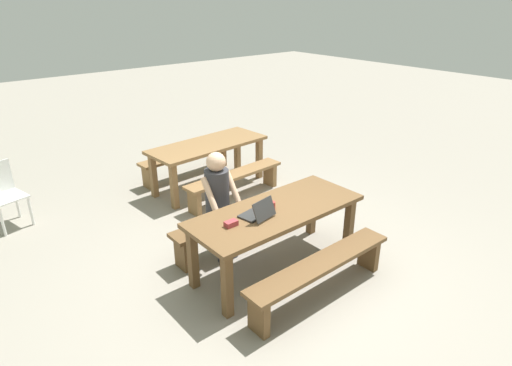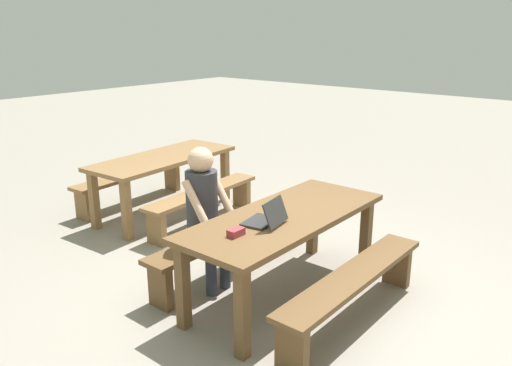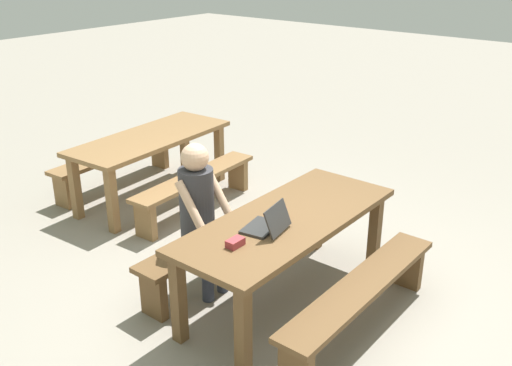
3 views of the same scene
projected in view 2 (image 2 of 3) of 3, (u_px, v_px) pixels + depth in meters
The scene contains 11 objects.
ground_plane at pixel (284, 295), 4.58m from camera, with size 30.00×30.00×0.00m, color gray.
picnic_table_front at pixel (285, 226), 4.39m from camera, with size 2.04×0.82×0.77m.
bench_near at pixel (353, 285), 4.07m from camera, with size 1.87×0.30×0.43m.
bench_far at pixel (227, 241), 4.90m from camera, with size 1.87×0.30×0.43m.
laptop at pixel (266, 218), 4.12m from camera, with size 0.35×0.34×0.22m.
small_pouch at pixel (236, 232), 3.89m from camera, with size 0.13×0.08×0.06m.
coffee_mug at pixel (279, 210), 4.32m from camera, with size 0.08×0.08×0.09m.
person_seated at pixel (205, 208), 4.52m from camera, with size 0.39×0.40×1.32m.
picnic_table_mid at pixel (164, 165), 6.42m from camera, with size 1.98×0.89×0.76m.
bench_mid_south at pixel (203, 199), 6.15m from camera, with size 1.76×0.41×0.42m.
bench_mid_north at pixel (131, 181), 6.88m from camera, with size 1.76×0.41×0.42m.
Camera 2 is at (-3.31, -2.41, 2.30)m, focal length 35.74 mm.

